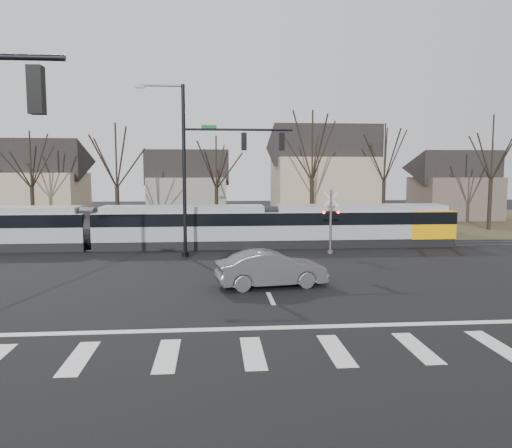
{
  "coord_description": "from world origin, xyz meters",
  "views": [
    {
      "loc": [
        -2.27,
        -17.61,
        5.11
      ],
      "look_at": [
        0.0,
        9.0,
        2.3
      ],
      "focal_mm": 35.0,
      "sensor_mm": 36.0,
      "label": 1
    }
  ],
  "objects": [
    {
      "name": "ground",
      "position": [
        0.0,
        0.0,
        0.0
      ],
      "size": [
        140.0,
        140.0,
        0.0
      ],
      "primitive_type": "plane",
      "color": "black"
    },
    {
      "name": "grass_verge",
      "position": [
        0.0,
        32.0,
        0.01
      ],
      "size": [
        140.0,
        28.0,
        0.01
      ],
      "primitive_type": "cube",
      "color": "#38331E",
      "rests_on": "ground"
    },
    {
      "name": "crosswalk",
      "position": [
        0.0,
        -4.0,
        0.01
      ],
      "size": [
        27.0,
        2.6,
        0.01
      ],
      "color": "silver",
      "rests_on": "ground"
    },
    {
      "name": "stop_line",
      "position": [
        0.0,
        -1.8,
        0.01
      ],
      "size": [
        28.0,
        0.35,
        0.01
      ],
      "primitive_type": "cube",
      "color": "silver",
      "rests_on": "ground"
    },
    {
      "name": "lane_dashes",
      "position": [
        0.0,
        16.0,
        0.01
      ],
      "size": [
        0.18,
        30.0,
        0.01
      ],
      "color": "silver",
      "rests_on": "ground"
    },
    {
      "name": "rail_pair",
      "position": [
        0.0,
        15.8,
        0.03
      ],
      "size": [
        90.0,
        1.52,
        0.06
      ],
      "color": "#59595E",
      "rests_on": "ground"
    },
    {
      "name": "tram",
      "position": [
        -4.46,
        16.0,
        1.54
      ],
      "size": [
        37.3,
        2.77,
        2.83
      ],
      "color": "gray",
      "rests_on": "ground"
    },
    {
      "name": "sedan",
      "position": [
        0.27,
        4.09,
        0.8
      ],
      "size": [
        3.23,
        5.41,
        1.61
      ],
      "primitive_type": "imported",
      "rotation": [
        0.0,
        0.0,
        1.73
      ],
      "color": "#4A4C51",
      "rests_on": "ground"
    },
    {
      "name": "signal_pole_far",
      "position": [
        -2.41,
        12.5,
        5.7
      ],
      "size": [
        9.28,
        0.44,
        10.2
      ],
      "color": "black",
      "rests_on": "ground"
    },
    {
      "name": "rail_crossing_signal",
      "position": [
        5.0,
        12.79,
        1.89
      ],
      "size": [
        1.08,
        0.36,
        4.0
      ],
      "color": "#59595B",
      "rests_on": "ground"
    },
    {
      "name": "tree_row",
      "position": [
        2.0,
        26.0,
        5.0
      ],
      "size": [
        59.2,
        7.2,
        10.0
      ],
      "color": "black",
      "rests_on": "ground"
    },
    {
      "name": "house_a",
      "position": [
        -20.0,
        34.0,
        4.46
      ],
      "size": [
        9.72,
        8.64,
        8.6
      ],
      "color": "tan",
      "rests_on": "ground"
    },
    {
      "name": "house_b",
      "position": [
        -5.0,
        36.0,
        3.97
      ],
      "size": [
        8.64,
        7.56,
        7.65
      ],
      "color": "gray",
      "rests_on": "ground"
    },
    {
      "name": "house_c",
      "position": [
        9.0,
        33.0,
        5.23
      ],
      "size": [
        10.8,
        8.64,
        10.1
      ],
      "color": "tan",
      "rests_on": "ground"
    },
    {
      "name": "house_d",
      "position": [
        24.0,
        35.0,
        3.97
      ],
      "size": [
        8.64,
        7.56,
        7.65
      ],
      "color": "brown",
      "rests_on": "ground"
    }
  ]
}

